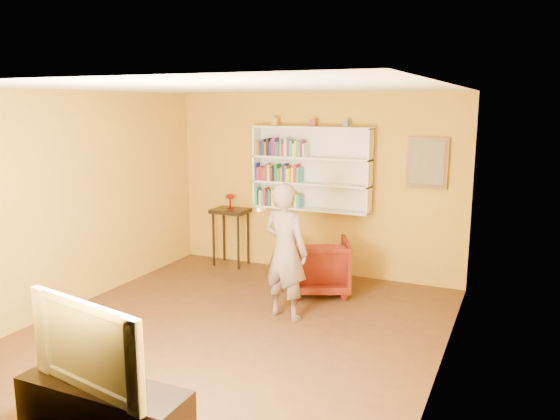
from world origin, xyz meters
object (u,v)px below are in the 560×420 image
Objects in this scene: bookshelf at (313,169)px; television at (99,341)px; ruby_lustre at (230,198)px; armchair at (319,266)px; console_table at (231,219)px; person at (285,251)px; tv_cabinet at (104,414)px.

television is (0.13, -4.66, -0.76)m from bookshelf.
ruby_lustre is 4.73m from television.
armchair is (1.72, -0.64, -0.71)m from ruby_lustre.
ruby_lustre is 0.29× the size of armchair.
person reaches higher than console_table.
person is at bearing -78.79° from bookshelf.
bookshelf reaches higher than tv_cabinet.
ruby_lustre is 0.15× the size of person.
console_table is 4.75m from tv_cabinet.
ruby_lustre is at bearing 118.58° from television.
console_table is 2.34m from person.
console_table reaches higher than armchair.
bookshelf is 1.98× the size of console_table.
bookshelf is 1.52× the size of television.
television is (1.45, -4.50, -0.25)m from ruby_lustre.
armchair is 0.69× the size of television.
console_table is at bearing -31.79° from person.
bookshelf reaches higher than person.
ruby_lustre is 0.17× the size of tv_cabinet.
bookshelf is 1.57m from console_table.
television is (-0.22, -2.86, 0.01)m from person.
console_table is 1.11× the size of armchair.
bookshelf is 1.51m from armchair.
person reaches higher than television.
console_table is (-1.31, -0.16, -0.84)m from bookshelf.
television reaches higher than console_table.
bookshelf is at bearing 91.62° from tv_cabinet.
console_table is 3.79× the size of ruby_lustre.
bookshelf is 1.31× the size of tv_cabinet.
ruby_lustre is at bearing -44.96° from armchair.
console_table is at bearing 118.58° from television.
console_table is 0.33m from ruby_lustre.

